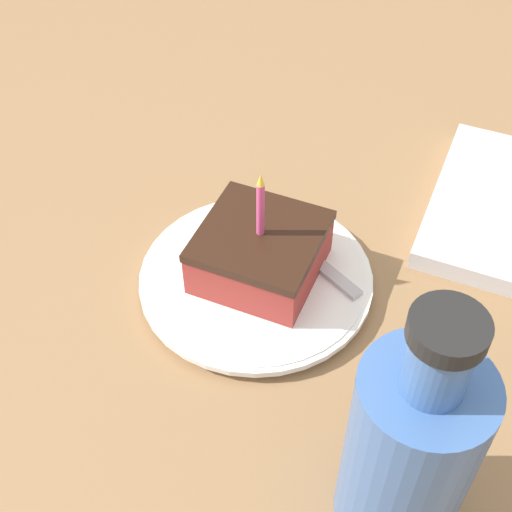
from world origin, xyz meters
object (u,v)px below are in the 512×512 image
object	(u,v)px
plate	(256,279)
cake_slice	(260,252)
bottle	(410,449)
fork	(282,234)

from	to	relation	value
plate	cake_slice	size ratio (longest dim) A/B	1.86
cake_slice	bottle	bearing A→B (deg)	-43.65
cake_slice	plate	bearing A→B (deg)	-104.36
cake_slice	bottle	distance (m)	0.24
fork	plate	bearing A→B (deg)	-93.75
plate	bottle	world-z (taller)	bottle
bottle	plate	bearing A→B (deg)	137.67
plate	cake_slice	distance (m)	0.03
fork	bottle	distance (m)	0.28
cake_slice	fork	bearing A→B (deg)	87.57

